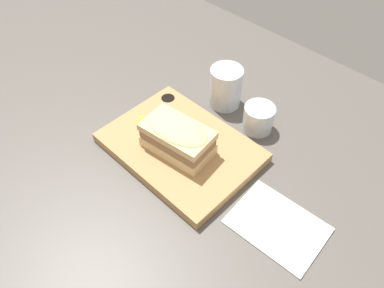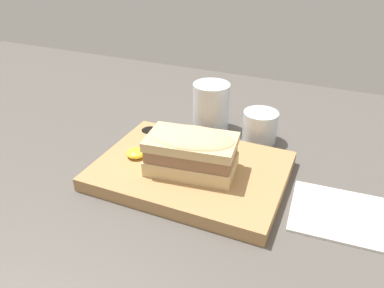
% 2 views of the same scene
% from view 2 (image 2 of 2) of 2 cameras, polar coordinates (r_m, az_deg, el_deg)
% --- Properties ---
extents(dining_table, '(1.97, 1.19, 0.02)m').
position_cam_2_polar(dining_table, '(0.66, -6.34, -6.96)').
color(dining_table, '#56514C').
rests_on(dining_table, ground).
extents(serving_board, '(0.33, 0.24, 0.02)m').
position_cam_2_polar(serving_board, '(0.67, -0.20, -4.03)').
color(serving_board, tan).
rests_on(serving_board, dining_table).
extents(sandwich, '(0.16, 0.10, 0.07)m').
position_cam_2_polar(sandwich, '(0.62, -0.08, -0.94)').
color(sandwich, '#DBBC84').
rests_on(sandwich, serving_board).
extents(mustard_dollop, '(0.04, 0.04, 0.01)m').
position_cam_2_polar(mustard_dollop, '(0.69, -8.50, -1.37)').
color(mustard_dollop, yellow).
rests_on(mustard_dollop, serving_board).
extents(water_glass, '(0.08, 0.08, 0.10)m').
position_cam_2_polar(water_glass, '(0.81, 2.90, 5.32)').
color(water_glass, silver).
rests_on(water_glass, dining_table).
extents(wine_glass, '(0.07, 0.07, 0.06)m').
position_cam_2_polar(wine_glass, '(0.78, 10.29, 2.53)').
color(wine_glass, silver).
rests_on(wine_glass, dining_table).
extents(napkin, '(0.18, 0.14, 0.00)m').
position_cam_2_polar(napkin, '(0.63, 22.75, -10.10)').
color(napkin, white).
rests_on(napkin, dining_table).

